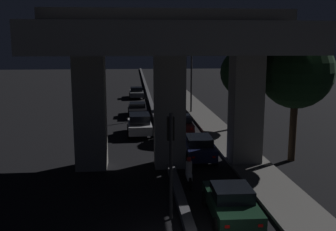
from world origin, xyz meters
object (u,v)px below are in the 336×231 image
object	(u,v)px
street_lamp	(189,73)
car_black_second_oncoming	(137,109)
pedestrian_on_sidewalk	(258,149)
car_dark_green_lead	(231,202)
car_black_fourth	(170,107)
car_dark_red_third	(181,123)
car_white_lead_oncoming	(140,124)
motorcycle_blue_filtering_mid	(175,135)
car_dark_blue_second	(199,147)
car_grey_third_oncoming	(136,93)
motorcycle_white_filtering_near	(189,173)
traffic_light_left_of_median	(171,147)

from	to	relation	value
street_lamp	car_black_second_oncoming	size ratio (longest dim) A/B	1.58
pedestrian_on_sidewalk	car_dark_green_lead	bearing A→B (deg)	-115.87
street_lamp	car_dark_green_lead	size ratio (longest dim) A/B	1.71
car_dark_green_lead	car_black_fourth	size ratio (longest dim) A/B	0.89
car_dark_red_third	car_white_lead_oncoming	distance (m)	3.50
car_black_second_oncoming	motorcycle_blue_filtering_mid	world-z (taller)	motorcycle_blue_filtering_mid
car_dark_blue_second	car_dark_red_third	distance (m)	7.82
car_dark_blue_second	car_grey_third_oncoming	distance (m)	28.70
street_lamp	motorcycle_white_filtering_near	distance (m)	21.32
street_lamp	car_black_second_oncoming	distance (m)	6.45
car_dark_green_lead	car_dark_red_third	size ratio (longest dim) A/B	0.97
motorcycle_blue_filtering_mid	street_lamp	bearing A→B (deg)	-11.56
car_black_fourth	motorcycle_white_filtering_near	bearing A→B (deg)	179.65
car_white_lead_oncoming	street_lamp	bearing A→B (deg)	148.97
car_dark_blue_second	car_white_lead_oncoming	distance (m)	7.90
car_dark_blue_second	car_white_lead_oncoming	bearing A→B (deg)	28.51
car_dark_red_third	car_black_second_oncoming	distance (m)	8.23
car_dark_blue_second	car_dark_green_lead	bearing A→B (deg)	-179.12
car_dark_red_third	car_grey_third_oncoming	bearing A→B (deg)	10.47
car_dark_green_lead	traffic_light_left_of_median	bearing A→B (deg)	84.77
car_dark_blue_second	pedestrian_on_sidewalk	size ratio (longest dim) A/B	2.75
car_black_second_oncoming	motorcycle_blue_filtering_mid	distance (m)	11.54
motorcycle_white_filtering_near	car_dark_blue_second	bearing A→B (deg)	-13.90
traffic_light_left_of_median	car_dark_green_lead	bearing A→B (deg)	-6.25
car_dark_blue_second	motorcycle_blue_filtering_mid	size ratio (longest dim) A/B	2.30
car_dark_green_lead	car_white_lead_oncoming	xyz separation A→B (m)	(-3.52, 15.75, 0.12)
traffic_light_left_of_median	car_grey_third_oncoming	size ratio (longest dim) A/B	1.03
car_grey_third_oncoming	motorcycle_blue_filtering_mid	bearing A→B (deg)	4.65
street_lamp	car_grey_third_oncoming	size ratio (longest dim) A/B	1.63
street_lamp	car_dark_blue_second	xyz separation A→B (m)	(-1.63, -16.25, -3.45)
traffic_light_left_of_median	motorcycle_blue_filtering_mid	distance (m)	12.82
motorcycle_blue_filtering_mid	pedestrian_on_sidewalk	distance (m)	7.20
car_black_second_oncoming	motorcycle_white_filtering_near	xyz separation A→B (m)	(2.41, -19.84, -0.07)
car_grey_third_oncoming	motorcycle_white_filtering_near	bearing A→B (deg)	2.76
traffic_light_left_of_median	car_dark_green_lead	world-z (taller)	traffic_light_left_of_median
car_dark_green_lead	motorcycle_blue_filtering_mid	xyz separation A→B (m)	(-0.98, 12.75, -0.14)
street_lamp	motorcycle_blue_filtering_mid	bearing A→B (deg)	-102.45
car_black_fourth	car_white_lead_oncoming	world-z (taller)	car_white_lead_oncoming
car_grey_third_oncoming	street_lamp	bearing A→B (deg)	21.95
traffic_light_left_of_median	car_dark_blue_second	world-z (taller)	traffic_light_left_of_median
street_lamp	pedestrian_on_sidewalk	bearing A→B (deg)	-84.51
traffic_light_left_of_median	car_black_second_oncoming	world-z (taller)	traffic_light_left_of_median
car_dark_blue_second	motorcycle_blue_filtering_mid	xyz separation A→B (m)	(-1.06, 4.04, -0.19)
car_dark_green_lead	car_grey_third_oncoming	bearing A→B (deg)	6.46
car_grey_third_oncoming	motorcycle_white_filtering_near	xyz separation A→B (m)	(2.36, -33.03, -0.08)
car_grey_third_oncoming	motorcycle_blue_filtering_mid	world-z (taller)	car_grey_third_oncoming
car_dark_red_third	pedestrian_on_sidewalk	xyz separation A→B (m)	(3.54, -9.46, 0.25)
motorcycle_white_filtering_near	car_dark_green_lead	bearing A→B (deg)	-162.60
car_white_lead_oncoming	car_dark_blue_second	bearing A→B (deg)	25.64
car_black_fourth	car_dark_red_third	bearing A→B (deg)	-177.12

